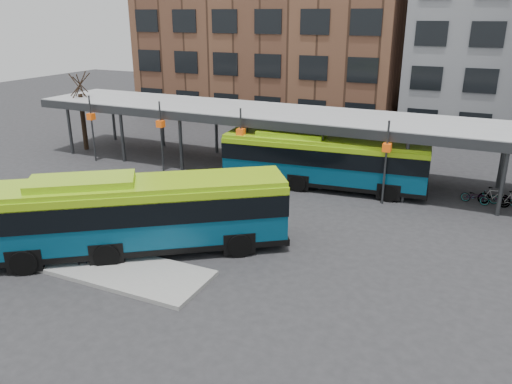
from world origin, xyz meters
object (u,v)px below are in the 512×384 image
object	(u,v)px
bus_rear	(322,160)
pedestrian	(80,246)
bus_front	(136,213)
tree	(83,119)

from	to	relation	value
bus_rear	pedestrian	distance (m)	15.62
bus_front	bus_rear	xyz separation A→B (m)	(4.81, 12.12, -0.12)
bus_front	pedestrian	bearing A→B (deg)	-154.41
bus_rear	tree	bearing A→B (deg)	171.49
bus_front	pedestrian	xyz separation A→B (m)	(-1.26, -2.25, -0.91)
tree	bus_rear	size ratio (longest dim) A/B	0.44
bus_rear	bus_front	bearing A→B (deg)	-117.30
tree	bus_front	world-z (taller)	tree
tree	bus_front	size ratio (longest dim) A/B	0.45
tree	pedestrian	bearing A→B (deg)	-47.89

